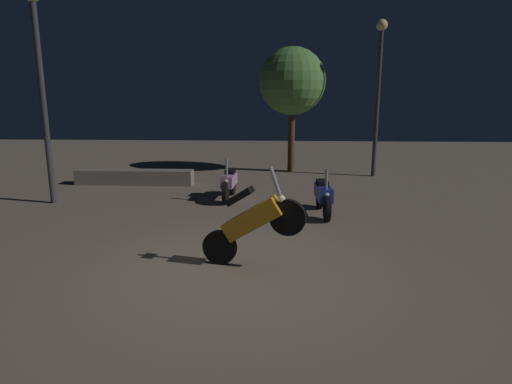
{
  "coord_description": "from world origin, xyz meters",
  "views": [
    {
      "loc": [
        0.63,
        -6.27,
        2.64
      ],
      "look_at": [
        0.24,
        1.1,
        1.0
      ],
      "focal_mm": 30.18,
      "sensor_mm": 36.0,
      "label": 1
    }
  ],
  "objects_px": {
    "motorcycle_orange_foreground": "(252,222)",
    "motorcycle_blue_parked_left": "(323,196)",
    "motorcycle_pink_parked_right": "(229,183)",
    "streetlamp_far": "(40,71)",
    "streetlamp_near": "(379,79)"
  },
  "relations": [
    {
      "from": "motorcycle_orange_foreground",
      "to": "streetlamp_far",
      "type": "bearing_deg",
      "value": 155.76
    },
    {
      "from": "motorcycle_pink_parked_right",
      "to": "streetlamp_far",
      "type": "relative_size",
      "value": 0.32
    },
    {
      "from": "motorcycle_pink_parked_right",
      "to": "streetlamp_far",
      "type": "bearing_deg",
      "value": -78.42
    },
    {
      "from": "streetlamp_near",
      "to": "motorcycle_pink_parked_right",
      "type": "bearing_deg",
      "value": -141.34
    },
    {
      "from": "motorcycle_orange_foreground",
      "to": "motorcycle_blue_parked_left",
      "type": "distance_m",
      "value": 3.53
    },
    {
      "from": "motorcycle_blue_parked_left",
      "to": "motorcycle_pink_parked_right",
      "type": "relative_size",
      "value": 1.0
    },
    {
      "from": "motorcycle_orange_foreground",
      "to": "motorcycle_blue_parked_left",
      "type": "xyz_separation_m",
      "value": [
        1.42,
        3.21,
        -0.31
      ]
    },
    {
      "from": "motorcycle_blue_parked_left",
      "to": "streetlamp_near",
      "type": "xyz_separation_m",
      "value": [
        2.2,
        5.01,
        2.75
      ]
    },
    {
      "from": "streetlamp_near",
      "to": "streetlamp_far",
      "type": "distance_m",
      "value": 9.89
    },
    {
      "from": "motorcycle_orange_foreground",
      "to": "motorcycle_blue_parked_left",
      "type": "height_order",
      "value": "motorcycle_orange_foreground"
    },
    {
      "from": "motorcycle_pink_parked_right",
      "to": "streetlamp_near",
      "type": "distance_m",
      "value": 6.39
    },
    {
      "from": "streetlamp_far",
      "to": "motorcycle_orange_foreground",
      "type": "bearing_deg",
      "value": -36.77
    },
    {
      "from": "motorcycle_pink_parked_right",
      "to": "streetlamp_far",
      "type": "xyz_separation_m",
      "value": [
        -4.42,
        -0.65,
        2.8
      ]
    },
    {
      "from": "streetlamp_near",
      "to": "streetlamp_far",
      "type": "bearing_deg",
      "value": -154.52
    },
    {
      "from": "streetlamp_far",
      "to": "motorcycle_pink_parked_right",
      "type": "bearing_deg",
      "value": 8.36
    }
  ]
}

